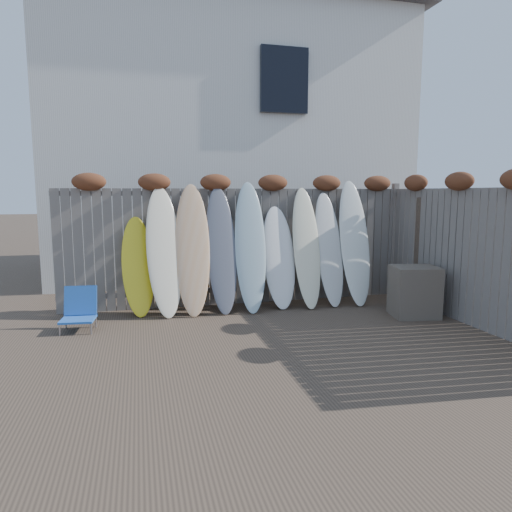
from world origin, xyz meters
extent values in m
plane|color=#493A2D|center=(0.00, 0.00, 0.00)|extent=(80.00, 80.00, 0.00)
cube|color=slate|center=(0.00, 2.40, 1.00)|extent=(6.00, 0.10, 2.00)
cube|color=slate|center=(3.00, 2.40, 1.05)|extent=(0.10, 0.10, 2.10)
ellipsoid|color=brown|center=(-2.40, 2.36, 2.10)|extent=(0.52, 0.28, 0.28)
ellipsoid|color=brown|center=(-1.40, 2.36, 2.10)|extent=(0.52, 0.28, 0.28)
ellipsoid|color=brown|center=(-0.40, 2.36, 2.10)|extent=(0.52, 0.28, 0.28)
ellipsoid|color=brown|center=(0.60, 2.36, 2.10)|extent=(0.52, 0.28, 0.28)
ellipsoid|color=brown|center=(1.60, 2.36, 2.10)|extent=(0.52, 0.28, 0.28)
ellipsoid|color=brown|center=(2.60, 2.36, 2.10)|extent=(0.52, 0.28, 0.28)
cube|color=slate|center=(3.00, 0.20, 1.00)|extent=(0.10, 4.40, 2.00)
ellipsoid|color=brown|center=(2.96, 0.60, 2.10)|extent=(0.28, 0.56, 0.28)
ellipsoid|color=brown|center=(2.96, 1.70, 2.10)|extent=(0.28, 0.56, 0.28)
cube|color=silver|center=(0.50, 6.50, 3.00)|extent=(8.00, 5.00, 6.00)
cube|color=black|center=(1.30, 3.95, 4.20)|extent=(1.00, 0.12, 1.30)
cube|color=#3F3F44|center=(0.50, 6.50, 6.15)|extent=(8.50, 5.50, 0.35)
cube|color=blue|center=(-2.54, 1.35, 0.17)|extent=(0.49, 0.44, 0.03)
cube|color=#2358B1|center=(-2.52, 1.57, 0.39)|extent=(0.46, 0.18, 0.41)
cylinder|color=#BBBAC1|center=(-2.76, 1.21, 0.08)|extent=(0.02, 0.02, 0.17)
cylinder|color=#AAACB2|center=(-2.73, 1.54, 0.08)|extent=(0.02, 0.02, 0.17)
cylinder|color=#A4A5AB|center=(-2.35, 1.16, 0.08)|extent=(0.02, 0.02, 0.17)
cylinder|color=#B3B2BA|center=(-2.32, 1.50, 0.08)|extent=(0.02, 0.02, 0.17)
cube|color=#4F433B|center=(2.48, 0.87, 0.40)|extent=(0.77, 0.68, 0.79)
cube|color=#49362C|center=(3.10, 1.06, 0.92)|extent=(0.27, 1.22, 1.85)
ellipsoid|color=yellow|center=(-1.70, 2.07, 0.78)|extent=(0.55, 0.61, 1.56)
ellipsoid|color=white|center=(-1.30, 1.98, 1.02)|extent=(0.61, 0.77, 2.04)
ellipsoid|color=#FFC796|center=(-0.85, 1.97, 1.04)|extent=(0.61, 0.78, 2.08)
ellipsoid|color=#555764|center=(-0.38, 1.96, 1.02)|extent=(0.49, 0.73, 2.04)
ellipsoid|color=#A6C2CC|center=(0.09, 1.93, 1.06)|extent=(0.58, 0.79, 2.12)
ellipsoid|color=white|center=(0.61, 2.00, 0.85)|extent=(0.55, 0.62, 1.71)
ellipsoid|color=#F6F0CB|center=(1.08, 1.95, 1.01)|extent=(0.49, 0.74, 2.03)
ellipsoid|color=silver|center=(1.50, 1.96, 0.97)|extent=(0.48, 0.70, 1.94)
ellipsoid|color=silver|center=(1.97, 1.94, 1.07)|extent=(0.57, 0.79, 2.15)
camera|label=1|loc=(-1.67, -5.28, 1.93)|focal=32.00mm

